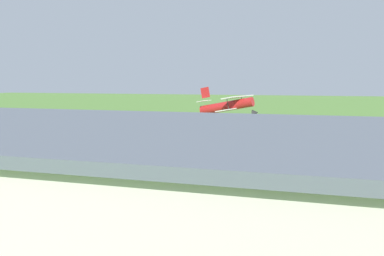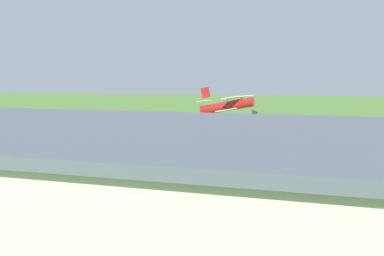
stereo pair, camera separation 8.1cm
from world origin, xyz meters
TOP-DOWN VIEW (x-y plane):
  - ground_plane at (0.00, 0.00)m, footprint 400.00×400.00m
  - biplane at (3.27, 1.63)m, footprint 7.89×7.87m
  - car_orange at (-11.39, 25.63)m, footprint 2.17×4.24m
  - person_at_fence_line at (-6.99, 20.27)m, footprint 0.48×0.48m
  - person_by_parked_cars at (11.02, 21.12)m, footprint 0.52×0.52m

SIDE VIEW (x-z plane):
  - ground_plane at x=0.00m, z-range 0.00..0.00m
  - person_by_parked_cars at x=11.02m, z-range -0.01..1.53m
  - car_orange at x=-11.39m, z-range 0.04..1.53m
  - person_at_fence_line at x=-6.99m, z-range 0.00..1.77m
  - biplane at x=3.27m, z-range 3.11..7.25m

